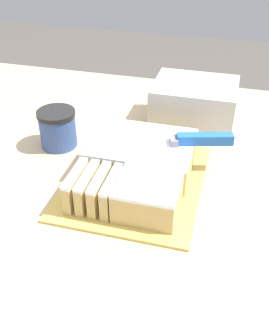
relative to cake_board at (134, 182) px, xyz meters
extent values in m
cube|color=tan|center=(0.05, 0.00, -0.45)|extent=(1.40, 1.10, 0.90)
cube|color=gold|center=(0.00, 0.00, 0.00)|extent=(0.28, 0.33, 0.01)
cube|color=tan|center=(0.00, 0.05, 0.03)|extent=(0.22, 0.16, 0.06)
cube|color=white|center=(0.00, 0.05, 0.06)|extent=(0.22, 0.16, 0.01)
cube|color=tan|center=(0.05, -0.08, 0.03)|extent=(0.12, 0.11, 0.06)
cube|color=white|center=(0.05, -0.08, 0.06)|extent=(0.12, 0.11, 0.01)
cube|color=tan|center=(-0.09, -0.09, 0.03)|extent=(0.02, 0.10, 0.06)
cube|color=white|center=(-0.09, -0.09, 0.06)|extent=(0.02, 0.10, 0.01)
cube|color=tan|center=(-0.07, -0.09, 0.03)|extent=(0.02, 0.10, 0.06)
cube|color=white|center=(-0.07, -0.09, 0.06)|extent=(0.02, 0.10, 0.01)
cube|color=tan|center=(-0.05, -0.09, 0.03)|extent=(0.02, 0.10, 0.06)
cube|color=white|center=(-0.05, -0.09, 0.06)|extent=(0.02, 0.10, 0.01)
cube|color=tan|center=(-0.02, -0.09, 0.03)|extent=(0.02, 0.10, 0.06)
cube|color=white|center=(-0.02, -0.09, 0.06)|extent=(0.02, 0.10, 0.01)
cube|color=silver|center=(-0.01, 0.04, 0.07)|extent=(0.18, 0.08, 0.00)
cube|color=slate|center=(0.07, 0.06, 0.08)|extent=(0.02, 0.04, 0.02)
cube|color=#1E59B2|center=(0.13, 0.08, 0.08)|extent=(0.12, 0.05, 0.02)
cylinder|color=#334C8C|center=(-0.21, 0.10, 0.04)|extent=(0.09, 0.09, 0.08)
cylinder|color=black|center=(-0.21, 0.10, 0.08)|extent=(0.09, 0.09, 0.01)
cube|color=#B2B2B7|center=(0.08, 0.29, 0.05)|extent=(0.21, 0.17, 0.11)
camera|label=1|loc=(0.17, -0.63, 0.50)|focal=42.00mm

